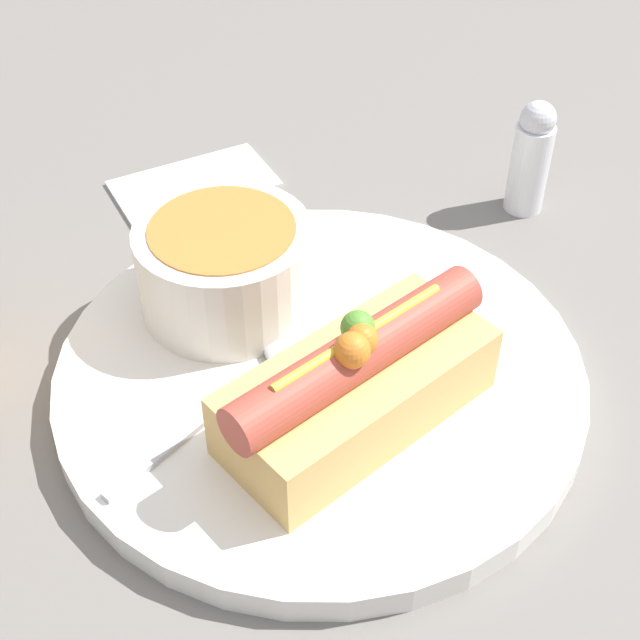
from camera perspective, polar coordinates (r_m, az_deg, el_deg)
name	(u,v)px	position (r m, az deg, el deg)	size (l,w,h in m)	color
ground_plane	(320,384)	(0.50, 0.00, -4.13)	(4.00, 4.00, 0.00)	slate
dinner_plate	(320,374)	(0.49, 0.00, -3.47)	(0.29, 0.29, 0.02)	white
hot_dog	(357,382)	(0.44, 2.41, -4.02)	(0.16, 0.12, 0.07)	#DBAD60
soup_bowl	(225,263)	(0.51, -6.11, 3.62)	(0.10, 0.10, 0.06)	silver
spoon	(278,356)	(0.49, -2.68, -2.34)	(0.14, 0.10, 0.01)	#B7B7BC
napkin	(194,182)	(0.66, -8.08, 8.72)	(0.12, 0.08, 0.01)	white
salt_shaker	(531,157)	(0.62, 13.36, 10.11)	(0.03, 0.03, 0.08)	silver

